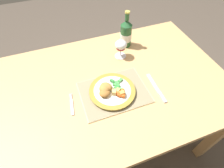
{
  "coord_description": "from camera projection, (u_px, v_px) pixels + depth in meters",
  "views": [
    {
      "loc": [
        -0.16,
        -0.61,
        1.51
      ],
      "look_at": [
        0.04,
        -0.04,
        0.78
      ],
      "focal_mm": 28.0,
      "sensor_mm": 36.0,
      "label": 1
    }
  ],
  "objects": [
    {
      "name": "roast_potatoes",
      "position": [
        118.0,
        92.0,
        0.91
      ],
      "size": [
        0.06,
        0.05,
        0.03
      ],
      "color": "#DBB256",
      "rests_on": "dinner_plate"
    },
    {
      "name": "wine_glass",
      "position": [
        121.0,
        46.0,
        1.08
      ],
      "size": [
        0.07,
        0.07,
        0.12
      ],
      "color": "silver",
      "rests_on": "dining_table"
    },
    {
      "name": "breaded_croquettes",
      "position": [
        105.0,
        89.0,
        0.92
      ],
      "size": [
        0.09,
        0.1,
        0.04
      ],
      "color": "#B77F3D",
      "rests_on": "dinner_plate"
    },
    {
      "name": "ground_plane",
      "position": [
        106.0,
        137.0,
        1.56
      ],
      "size": [
        6.0,
        6.0,
        0.0
      ],
      "primitive_type": "plane",
      "color": "#4C4238"
    },
    {
      "name": "glazed_carrots",
      "position": [
        120.0,
        94.0,
        0.91
      ],
      "size": [
        0.07,
        0.06,
        0.02
      ],
      "color": "#CC5119",
      "rests_on": "dinner_plate"
    },
    {
      "name": "placemat",
      "position": [
        114.0,
        92.0,
        0.96
      ],
      "size": [
        0.36,
        0.27,
        0.01
      ],
      "color": "#CCB789",
      "rests_on": "dining_table"
    },
    {
      "name": "green_beans_pile",
      "position": [
        117.0,
        84.0,
        0.95
      ],
      "size": [
        0.07,
        0.09,
        0.01
      ],
      "color": "#338438",
      "rests_on": "dinner_plate"
    },
    {
      "name": "fork",
      "position": [
        72.0,
        106.0,
        0.9
      ],
      "size": [
        0.03,
        0.14,
        0.01
      ],
      "color": "silver",
      "rests_on": "dining_table"
    },
    {
      "name": "bottle",
      "position": [
        126.0,
        34.0,
        1.16
      ],
      "size": [
        0.08,
        0.08,
        0.25
      ],
      "color": "#23562D",
      "rests_on": "dining_table"
    },
    {
      "name": "table_knife",
      "position": [
        158.0,
        90.0,
        0.97
      ],
      "size": [
        0.02,
        0.21,
        0.01
      ],
      "color": "silver",
      "rests_on": "dining_table"
    },
    {
      "name": "dinner_plate",
      "position": [
        112.0,
        91.0,
        0.94
      ],
      "size": [
        0.25,
        0.25,
        0.02
      ],
      "color": "silver",
      "rests_on": "placemat"
    },
    {
      "name": "dining_table",
      "position": [
        103.0,
        94.0,
        1.06
      ],
      "size": [
        1.48,
        0.9,
        0.74
      ],
      "color": "tan",
      "rests_on": "ground"
    }
  ]
}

